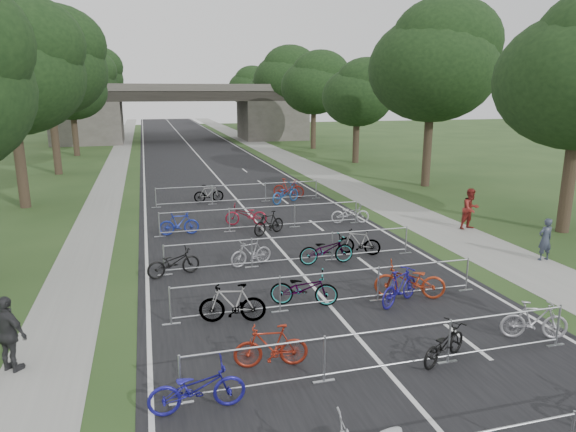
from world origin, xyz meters
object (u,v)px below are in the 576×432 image
object	(u,v)px
pedestrian_a	(545,240)
pedestrian_c	(9,335)
pedestrian_b	(471,209)
overpass_bridge	(184,113)

from	to	relation	value
pedestrian_a	pedestrian_c	size ratio (longest dim) A/B	0.91
pedestrian_b	pedestrian_c	bearing A→B (deg)	-166.78
overpass_bridge	pedestrian_b	xyz separation A→B (m)	(9.20, -47.48, -2.59)
pedestrian_a	pedestrian_b	xyz separation A→B (m)	(0.00, 4.65, 0.14)
overpass_bridge	pedestrian_a	size ratio (longest dim) A/B	19.16
pedestrian_b	pedestrian_c	distance (m)	19.14
pedestrian_a	pedestrian_c	world-z (taller)	pedestrian_c
pedestrian_b	pedestrian_c	world-z (taller)	pedestrian_b
pedestrian_b	pedestrian_c	size ratio (longest dim) A/B	1.06
pedestrian_a	pedestrian_b	size ratio (longest dim) A/B	0.85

